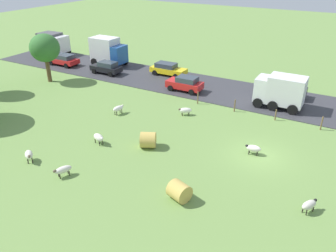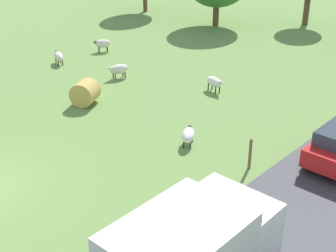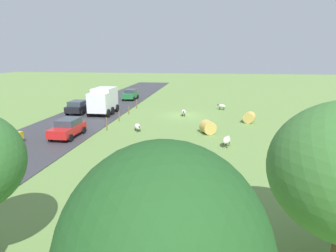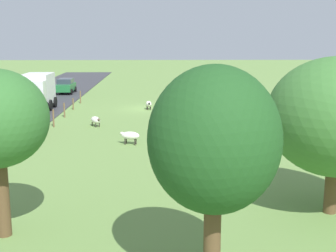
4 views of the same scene
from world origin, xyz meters
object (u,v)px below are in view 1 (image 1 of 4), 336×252
Objects in this scene: car_1 at (168,69)px; car_3 at (185,83)px; sheep_0 at (99,137)px; sheep_2 at (309,205)px; sheep_6 at (118,109)px; truck_2 at (53,43)px; sheep_5 at (185,110)px; sheep_3 at (63,170)px; truck_1 at (108,51)px; truck_0 at (280,91)px; sheep_1 at (29,155)px; car_2 at (64,59)px; hay_bale_0 at (148,140)px; tree_0 at (45,48)px; car_5 at (107,67)px; car_0 at (286,89)px; hay_bale_1 at (179,191)px; sheep_4 at (253,148)px.

car_3 is (-3.80, -4.34, 0.04)m from car_1.
sheep_2 is at bearing -90.90° from sheep_0.
truck_2 is (12.65, 21.55, 1.18)m from sheep_6.
sheep_3 is at bearing 167.92° from sheep_5.
sheep_2 is at bearing -132.53° from car_1.
truck_1 is (12.23, 10.83, 1.41)m from sheep_6.
car_3 is at bearing -99.71° from truck_2.
truck_0 is at bearing -87.26° from car_3.
sheep_1 is 0.26× the size of car_2.
truck_0 reaches higher than car_1.
truck_1 is (22.01, 10.22, 1.40)m from sheep_1.
sheep_1 is 0.91× the size of hay_bale_0.
sheep_3 is 1.02× the size of sheep_6.
sheep_1 is at bearing -177.44° from car_1.
tree_0 is 16.56m from car_3.
sheep_2 is 30.24m from car_5.
hay_bale_1 is at bearing 174.60° from car_0.
truck_0 is at bearing -96.12° from truck_2.
tree_0 is (4.33, 25.92, 3.46)m from sheep_4.
sheep_1 is at bearing 176.40° from sheep_6.
truck_0 is at bearing -103.02° from car_1.
sheep_2 reaches higher than sheep_3.
sheep_2 is 0.30× the size of car_3.
car_3 is (-0.48, 10.01, -0.87)m from truck_0.
car_3 is (-3.73, -13.57, -1.08)m from truck_1.
hay_bale_0 is 19.29m from car_5.
car_0 reaches higher than car_1.
car_1 is at bearing 76.98° from truck_0.
sheep_1 is at bearing 97.85° from hay_bale_1.
truck_1 is at bearing 58.22° from sheep_2.
car_1 is (20.51, 12.39, 0.26)m from hay_bale_1.
tree_0 is (13.24, 12.12, 3.39)m from sheep_1.
hay_bale_1 is at bearing -127.26° from sheep_6.
car_5 is at bearing 89.82° from truck_0.
tree_0 reaches higher than sheep_4.
car_0 is at bearing -46.13° from sheep_6.
car_5 is (6.17, 14.23, 0.38)m from sheep_5.
truck_0 is 10.06m from car_3.
sheep_3 is at bearing 152.39° from truck_0.
sheep_1 is 8.73m from hay_bale_0.
hay_bale_1 is 0.27× the size of car_2.
sheep_5 is (8.18, -3.53, -0.08)m from sheep_0.
car_0 is at bearing 16.11° from sheep_2.
sheep_6 is 8.94m from car_3.
truck_0 is at bearing 19.36° from sheep_2.
sheep_4 is at bearing -114.44° from car_5.
sheep_4 is 0.96× the size of hay_bale_0.
sheep_4 is 37.29m from truck_2.
sheep_2 is at bearing -107.27° from sheep_6.
sheep_5 is 28.89m from truck_2.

